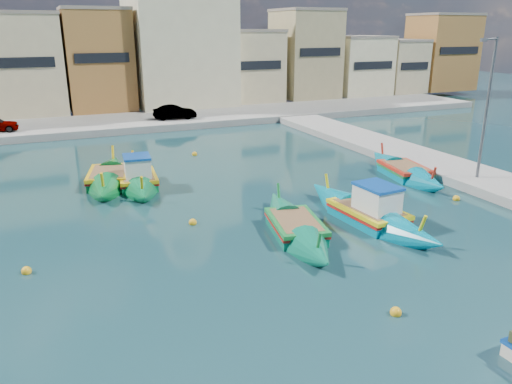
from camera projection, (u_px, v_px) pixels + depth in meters
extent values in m
plane|color=#133938|center=(217.00, 302.00, 16.14)|extent=(160.00, 160.00, 0.00)
cube|color=gray|center=(96.00, 125.00, 43.89)|extent=(80.00, 8.00, 0.60)
cube|color=#C8B88A|center=(18.00, 65.00, 46.92)|extent=(7.88, 7.44, 8.99)
cube|color=gray|center=(10.00, 13.00, 45.46)|extent=(8.04, 7.59, 0.30)
cube|color=black|center=(16.00, 63.00, 43.50)|extent=(6.30, 0.10, 0.90)
cube|color=#A97035|center=(98.00, 61.00, 49.05)|extent=(6.17, 6.13, 9.43)
cube|color=gray|center=(93.00, 9.00, 47.53)|extent=(6.29, 6.26, 0.30)
cube|color=black|center=(102.00, 58.00, 46.19)|extent=(4.93, 0.10, 0.90)
cube|color=tan|center=(172.00, 75.00, 53.12)|extent=(7.31, 7.69, 6.05)
cube|color=gray|center=(171.00, 44.00, 52.13)|extent=(7.46, 7.85, 0.30)
cube|color=black|center=(182.00, 75.00, 49.64)|extent=(5.85, 0.10, 0.90)
cube|color=#C8B88A|center=(242.00, 67.00, 55.78)|extent=(7.54, 7.30, 7.41)
cube|color=gray|center=(242.00, 31.00, 54.57)|extent=(7.69, 7.45, 0.30)
cube|color=black|center=(255.00, 65.00, 52.44)|extent=(6.03, 0.10, 0.90)
cube|color=tan|center=(305.00, 55.00, 58.30)|extent=(6.36, 6.97, 9.63)
cube|color=gray|center=(306.00, 10.00, 56.74)|extent=(6.48, 7.11, 0.30)
cube|color=black|center=(321.00, 52.00, 55.07)|extent=(5.09, 0.10, 0.90)
cube|color=beige|center=(357.00, 66.00, 61.40)|extent=(6.63, 6.70, 6.65)
cube|color=gray|center=(358.00, 37.00, 60.31)|extent=(6.76, 6.83, 0.30)
cube|color=black|center=(374.00, 65.00, 58.33)|extent=(5.30, 0.10, 0.90)
cube|color=#C8B88A|center=(394.00, 67.00, 64.15)|extent=(5.08, 7.51, 6.20)
cube|color=gray|center=(397.00, 40.00, 63.13)|extent=(5.18, 7.66, 0.30)
cube|color=black|center=(415.00, 66.00, 60.74)|extent=(4.06, 0.10, 0.90)
cube|color=#A97035|center=(442.00, 53.00, 65.63)|extent=(7.79, 6.00, 9.33)
cube|color=gray|center=(446.00, 14.00, 64.12)|extent=(7.95, 6.12, 0.30)
cube|color=black|center=(459.00, 50.00, 62.83)|extent=(6.23, 0.10, 0.90)
cube|color=beige|center=(179.00, 46.00, 52.69)|extent=(10.00, 10.00, 12.00)
cylinder|color=#595B60|center=(486.00, 115.00, 26.78)|extent=(0.16, 0.16, 8.00)
cylinder|color=#595B60|center=(491.00, 39.00, 25.40)|extent=(1.00, 0.10, 0.10)
cube|color=#595B60|center=(484.00, 40.00, 25.23)|extent=(0.35, 0.15, 0.18)
imported|color=#4C1919|center=(175.00, 112.00, 44.86)|extent=(3.90, 1.67, 1.25)
cube|color=#0082A0|center=(368.00, 217.00, 22.78)|extent=(2.21, 3.66, 0.99)
cone|color=#0082A0|center=(330.00, 198.00, 25.22)|extent=(2.19, 3.36, 2.53)
cone|color=#0082A0|center=(414.00, 239.00, 20.30)|extent=(2.19, 3.36, 2.53)
cube|color=yellow|center=(368.00, 209.00, 22.65)|extent=(2.31, 3.86, 0.18)
cube|color=red|center=(368.00, 212.00, 22.70)|extent=(2.32, 3.73, 0.10)
cube|color=olive|center=(368.00, 207.00, 22.62)|extent=(1.90, 3.32, 0.06)
cylinder|color=yellow|center=(327.00, 184.00, 25.26)|extent=(0.17, 0.48, 1.08)
cylinder|color=yellow|center=(421.00, 227.00, 19.86)|extent=(0.17, 0.48, 1.08)
cube|color=white|center=(377.00, 199.00, 22.02)|extent=(1.50, 1.89, 1.09)
cube|color=#0F47A5|center=(378.00, 186.00, 21.83)|extent=(1.59, 2.02, 0.12)
cube|color=#0B733C|center=(138.00, 183.00, 27.90)|extent=(2.24, 3.26, 0.96)
cone|color=#0B733C|center=(134.00, 170.00, 30.19)|extent=(2.22, 3.04, 2.41)
cone|color=#0B733C|center=(142.00, 196.00, 25.59)|extent=(2.22, 3.04, 2.41)
cube|color=gold|center=(137.00, 176.00, 27.78)|extent=(2.33, 3.43, 0.17)
cube|color=red|center=(138.00, 179.00, 27.83)|extent=(2.34, 3.32, 0.10)
cube|color=olive|center=(137.00, 174.00, 27.75)|extent=(1.92, 2.95, 0.06)
cylinder|color=gold|center=(133.00, 159.00, 30.22)|extent=(0.18, 0.47, 1.05)
cylinder|color=gold|center=(142.00, 185.00, 25.16)|extent=(0.18, 0.47, 1.05)
cube|color=white|center=(137.00, 167.00, 27.18)|extent=(1.50, 1.70, 1.06)
cube|color=#0F47A5|center=(137.00, 157.00, 27.00)|extent=(1.59, 1.82, 0.12)
cube|color=#007F9C|center=(404.00, 173.00, 29.68)|extent=(2.47, 3.49, 0.97)
cone|color=#007F9C|center=(384.00, 162.00, 32.11)|extent=(2.43, 3.26, 2.44)
cone|color=#007F9C|center=(429.00, 185.00, 27.23)|extent=(2.43, 3.26, 2.44)
cube|color=red|center=(405.00, 167.00, 29.56)|extent=(2.58, 3.67, 0.17)
cube|color=#197F33|center=(405.00, 170.00, 29.61)|extent=(2.57, 3.56, 0.10)
cube|color=olive|center=(405.00, 165.00, 29.53)|extent=(2.13, 3.15, 0.06)
cylinder|color=red|center=(382.00, 151.00, 32.16)|extent=(0.21, 0.48, 1.06)
cylinder|color=red|center=(433.00, 176.00, 26.79)|extent=(0.21, 0.48, 1.06)
cube|color=#0B7432|center=(110.00, 180.00, 28.26)|extent=(2.83, 3.64, 1.07)
cone|color=#0B7432|center=(114.00, 167.00, 30.74)|extent=(2.78, 3.44, 2.64)
cone|color=#0B7432|center=(105.00, 194.00, 25.74)|extent=(2.78, 3.44, 2.64)
cube|color=yellow|center=(109.00, 173.00, 28.12)|extent=(2.95, 3.83, 0.19)
cube|color=red|center=(109.00, 176.00, 28.18)|extent=(2.94, 3.72, 0.11)
cube|color=olive|center=(109.00, 171.00, 28.09)|extent=(2.45, 3.28, 0.06)
cylinder|color=yellow|center=(113.00, 155.00, 30.77)|extent=(0.26, 0.53, 1.16)
cylinder|color=yellow|center=(103.00, 183.00, 25.28)|extent=(0.26, 0.53, 1.16)
cube|color=#0B7756|center=(296.00, 230.00, 21.36)|extent=(2.52, 3.56, 0.95)
cone|color=#0B7756|center=(280.00, 208.00, 23.84)|extent=(2.47, 3.32, 2.41)
cone|color=#0B7756|center=(316.00, 256.00, 18.85)|extent=(2.47, 3.32, 2.41)
cube|color=#1B8A38|center=(296.00, 221.00, 21.24)|extent=(2.63, 3.75, 0.17)
cube|color=red|center=(296.00, 225.00, 21.29)|extent=(2.63, 3.64, 0.10)
cube|color=olive|center=(296.00, 220.00, 21.21)|extent=(2.18, 3.22, 0.06)
cylinder|color=#1B8A38|center=(279.00, 194.00, 23.89)|extent=(0.22, 0.47, 1.04)
cylinder|color=#1B8A38|center=(318.00, 243.00, 18.41)|extent=(0.22, 0.47, 1.04)
sphere|color=yellow|center=(26.00, 271.00, 17.99)|extent=(0.36, 0.36, 0.36)
sphere|color=yellow|center=(193.00, 223.00, 22.48)|extent=(0.36, 0.36, 0.36)
sphere|color=yellow|center=(195.00, 154.00, 34.66)|extent=(0.36, 0.36, 0.36)
sphere|color=yellow|center=(456.00, 199.00, 25.63)|extent=(0.36, 0.36, 0.36)
sphere|color=yellow|center=(396.00, 312.00, 15.38)|extent=(0.36, 0.36, 0.36)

